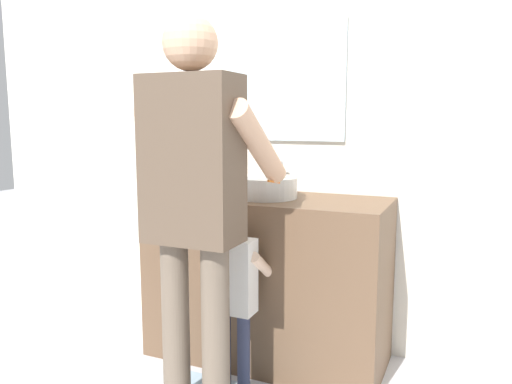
# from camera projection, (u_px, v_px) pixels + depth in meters

# --- Properties ---
(ground_plane) EXTENTS (14.00, 14.00, 0.00)m
(ground_plane) POSITION_uv_depth(u_px,v_px,m) (244.00, 381.00, 2.49)
(ground_plane) COLOR silver
(back_wall) EXTENTS (4.40, 0.10, 2.70)m
(back_wall) POSITION_uv_depth(u_px,v_px,m) (289.00, 111.00, 2.85)
(back_wall) COLOR silver
(back_wall) RESTS_ON ground
(vanity_cabinet) EXTENTS (1.27, 0.54, 0.89)m
(vanity_cabinet) POSITION_uv_depth(u_px,v_px,m) (267.00, 278.00, 2.69)
(vanity_cabinet) COLOR brown
(vanity_cabinet) RESTS_ON ground
(sink_basin) EXTENTS (0.33, 0.33, 0.11)m
(sink_basin) POSITION_uv_depth(u_px,v_px,m) (266.00, 187.00, 2.60)
(sink_basin) COLOR silver
(sink_basin) RESTS_ON vanity_cabinet
(faucet) EXTENTS (0.18, 0.14, 0.18)m
(faucet) POSITION_uv_depth(u_px,v_px,m) (280.00, 178.00, 2.78)
(faucet) COLOR #B7BABF
(faucet) RESTS_ON vanity_cabinet
(toothbrush_cup) EXTENTS (0.07, 0.07, 0.21)m
(toothbrush_cup) POSITION_uv_depth(u_px,v_px,m) (208.00, 185.00, 2.74)
(toothbrush_cup) COLOR #D86666
(toothbrush_cup) RESTS_ON vanity_cabinet
(child_toddler) EXTENTS (0.27, 0.27, 0.88)m
(child_toddler) POSITION_uv_depth(u_px,v_px,m) (234.00, 286.00, 2.32)
(child_toddler) COLOR #2D334C
(child_toddler) RESTS_ON ground
(adult_parent) EXTENTS (0.53, 0.56, 1.71)m
(adult_parent) POSITION_uv_depth(u_px,v_px,m) (195.00, 185.00, 2.06)
(adult_parent) COLOR #6B5B4C
(adult_parent) RESTS_ON ground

